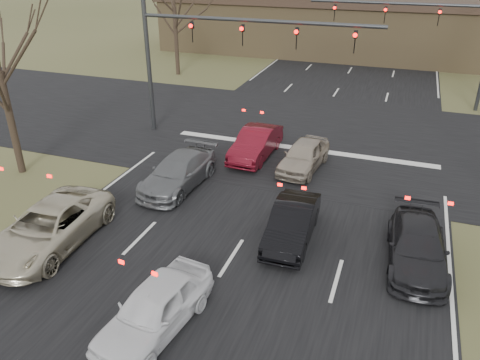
{
  "coord_description": "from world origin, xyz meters",
  "views": [
    {
      "loc": [
        4.62,
        -8.94,
        9.34
      ],
      "look_at": [
        -0.36,
        4.83,
        2.0
      ],
      "focal_mm": 35.0,
      "sensor_mm": 36.0,
      "label": 1
    }
  ],
  "objects_px": {
    "car_grey_ahead": "(178,172)",
    "car_red_ahead": "(256,143)",
    "car_silver_suv": "(49,227)",
    "building": "(385,27)",
    "mast_arm_far": "(443,26)",
    "mast_arm_near": "(204,42)",
    "car_white_sedan": "(155,308)",
    "car_charcoal_sedan": "(417,247)",
    "car_black_hatch": "(292,223)",
    "car_silver_ahead": "(304,155)"
  },
  "relations": [
    {
      "from": "mast_arm_near",
      "to": "car_grey_ahead",
      "type": "relative_size",
      "value": 2.58
    },
    {
      "from": "mast_arm_far",
      "to": "building",
      "type": "bearing_deg",
      "value": 105.58
    },
    {
      "from": "car_black_hatch",
      "to": "mast_arm_far",
      "type": "bearing_deg",
      "value": 73.64
    },
    {
      "from": "mast_arm_far",
      "to": "car_charcoal_sedan",
      "type": "xyz_separation_m",
      "value": [
        -0.43,
        -18.21,
        -4.37
      ]
    },
    {
      "from": "mast_arm_far",
      "to": "car_silver_ahead",
      "type": "xyz_separation_m",
      "value": [
        -5.53,
        -12.28,
        -4.34
      ]
    },
    {
      "from": "mast_arm_near",
      "to": "car_charcoal_sedan",
      "type": "height_order",
      "value": "mast_arm_near"
    },
    {
      "from": "car_silver_ahead",
      "to": "car_charcoal_sedan",
      "type": "bearing_deg",
      "value": -42.92
    },
    {
      "from": "car_silver_suv",
      "to": "car_grey_ahead",
      "type": "distance_m",
      "value": 5.91
    },
    {
      "from": "building",
      "to": "car_grey_ahead",
      "type": "height_order",
      "value": "building"
    },
    {
      "from": "mast_arm_near",
      "to": "car_white_sedan",
      "type": "bearing_deg",
      "value": -72.01
    },
    {
      "from": "mast_arm_near",
      "to": "car_white_sedan",
      "type": "distance_m",
      "value": 15.03
    },
    {
      "from": "mast_arm_near",
      "to": "car_silver_suv",
      "type": "height_order",
      "value": "mast_arm_near"
    },
    {
      "from": "building",
      "to": "mast_arm_far",
      "type": "distance_m",
      "value": 15.75
    },
    {
      "from": "car_black_hatch",
      "to": "car_silver_ahead",
      "type": "relative_size",
      "value": 1.01
    },
    {
      "from": "car_white_sedan",
      "to": "car_silver_suv",
      "type": "bearing_deg",
      "value": 164.65
    },
    {
      "from": "car_white_sedan",
      "to": "mast_arm_near",
      "type": "bearing_deg",
      "value": 115.67
    },
    {
      "from": "building",
      "to": "car_silver_suv",
      "type": "bearing_deg",
      "value": -102.65
    },
    {
      "from": "mast_arm_far",
      "to": "car_charcoal_sedan",
      "type": "height_order",
      "value": "mast_arm_far"
    },
    {
      "from": "car_grey_ahead",
      "to": "car_silver_ahead",
      "type": "relative_size",
      "value": 1.18
    },
    {
      "from": "mast_arm_near",
      "to": "car_silver_ahead",
      "type": "relative_size",
      "value": 3.06
    },
    {
      "from": "mast_arm_far",
      "to": "car_white_sedan",
      "type": "relative_size",
      "value": 2.76
    },
    {
      "from": "car_silver_suv",
      "to": "car_red_ahead",
      "type": "xyz_separation_m",
      "value": [
        4.31,
        9.66,
        -0.02
      ]
    },
    {
      "from": "car_black_hatch",
      "to": "car_charcoal_sedan",
      "type": "distance_m",
      "value": 4.16
    },
    {
      "from": "car_silver_ahead",
      "to": "car_silver_suv",
      "type": "bearing_deg",
      "value": -120.51
    },
    {
      "from": "car_black_hatch",
      "to": "car_white_sedan",
      "type": "bearing_deg",
      "value": -115.77
    },
    {
      "from": "building",
      "to": "car_white_sedan",
      "type": "bearing_deg",
      "value": -94.13
    },
    {
      "from": "mast_arm_far",
      "to": "car_white_sedan",
      "type": "distance_m",
      "value": 25.05
    },
    {
      "from": "car_white_sedan",
      "to": "car_charcoal_sedan",
      "type": "bearing_deg",
      "value": 47.56
    },
    {
      "from": "building",
      "to": "car_silver_suv",
      "type": "height_order",
      "value": "building"
    },
    {
      "from": "car_grey_ahead",
      "to": "car_white_sedan",
      "type": "bearing_deg",
      "value": -64.37
    },
    {
      "from": "building",
      "to": "mast_arm_far",
      "type": "xyz_separation_m",
      "value": [
        4.18,
        -15.0,
        2.35
      ]
    },
    {
      "from": "car_black_hatch",
      "to": "car_grey_ahead",
      "type": "height_order",
      "value": "car_grey_ahead"
    },
    {
      "from": "mast_arm_near",
      "to": "car_charcoal_sedan",
      "type": "xyz_separation_m",
      "value": [
        10.98,
        -8.21,
        -4.43
      ]
    },
    {
      "from": "car_grey_ahead",
      "to": "mast_arm_far",
      "type": "bearing_deg",
      "value": 60.57
    },
    {
      "from": "building",
      "to": "car_black_hatch",
      "type": "height_order",
      "value": "building"
    },
    {
      "from": "car_grey_ahead",
      "to": "mast_arm_near",
      "type": "bearing_deg",
      "value": 105.04
    },
    {
      "from": "car_silver_ahead",
      "to": "mast_arm_near",
      "type": "bearing_deg",
      "value": 165.15
    },
    {
      "from": "mast_arm_far",
      "to": "car_red_ahead",
      "type": "xyz_separation_m",
      "value": [
        -8.05,
        -11.72,
        -4.31
      ]
    },
    {
      "from": "building",
      "to": "car_black_hatch",
      "type": "distance_m",
      "value": 33.26
    },
    {
      "from": "building",
      "to": "car_black_hatch",
      "type": "relative_size",
      "value": 10.58
    },
    {
      "from": "car_silver_suv",
      "to": "car_charcoal_sedan",
      "type": "bearing_deg",
      "value": 12.35
    },
    {
      "from": "mast_arm_far",
      "to": "car_silver_suv",
      "type": "xyz_separation_m",
      "value": [
        -12.35,
        -21.39,
        -4.29
      ]
    },
    {
      "from": "car_silver_suv",
      "to": "car_black_hatch",
      "type": "relative_size",
      "value": 1.31
    },
    {
      "from": "car_grey_ahead",
      "to": "car_red_ahead",
      "type": "relative_size",
      "value": 1.09
    },
    {
      "from": "car_red_ahead",
      "to": "mast_arm_far",
      "type": "bearing_deg",
      "value": 57.45
    },
    {
      "from": "car_white_sedan",
      "to": "car_charcoal_sedan",
      "type": "relative_size",
      "value": 0.91
    },
    {
      "from": "car_black_hatch",
      "to": "car_red_ahead",
      "type": "height_order",
      "value": "car_red_ahead"
    },
    {
      "from": "car_charcoal_sedan",
      "to": "car_red_ahead",
      "type": "xyz_separation_m",
      "value": [
        -7.62,
        6.48,
        0.07
      ]
    },
    {
      "from": "car_charcoal_sedan",
      "to": "car_grey_ahead",
      "type": "distance_m",
      "value": 10.03
    },
    {
      "from": "car_grey_ahead",
      "to": "car_silver_ahead",
      "type": "height_order",
      "value": "car_grey_ahead"
    }
  ]
}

